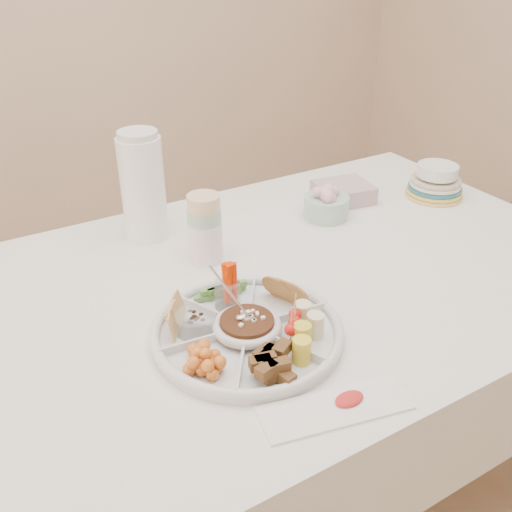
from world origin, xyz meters
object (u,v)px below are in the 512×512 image
thermos (143,185)px  plate_stack (436,179)px  party_tray (247,329)px  dining_table (293,386)px

thermos → plate_stack: (0.85, -0.20, -0.09)m
party_tray → thermos: bearing=91.1°
party_tray → thermos: (-0.01, 0.52, 0.12)m
dining_table → thermos: thermos is taller
dining_table → thermos: size_ratio=5.18×
party_tray → dining_table: bearing=35.4°
dining_table → plate_stack: bearing=13.4°
party_tray → plate_stack: size_ratio=2.21×
thermos → dining_table: bearing=-54.3°
dining_table → party_tray: party_tray is taller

